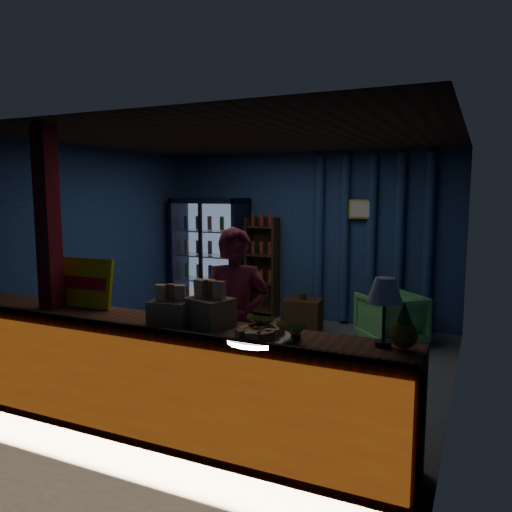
{
  "coord_description": "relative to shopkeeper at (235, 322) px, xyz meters",
  "views": [
    {
      "loc": [
        2.51,
        -5.17,
        2.0
      ],
      "look_at": [
        0.22,
        -0.2,
        1.3
      ],
      "focal_mm": 35.0,
      "sensor_mm": 36.0,
      "label": 1
    }
  ],
  "objects": [
    {
      "name": "shopkeeper",
      "position": [
        0.0,
        0.0,
        0.0
      ],
      "size": [
        0.72,
        0.59,
        1.7
      ],
      "primitive_type": "imported",
      "rotation": [
        0.0,
        0.0,
        0.35
      ],
      "color": "maroon",
      "rests_on": "ground"
    },
    {
      "name": "pastry_tray",
      "position": [
        0.55,
        -0.7,
        0.13
      ],
      "size": [
        0.51,
        0.51,
        0.08
      ],
      "color": "silver",
      "rests_on": "counter"
    },
    {
      "name": "snack_box_left",
      "position": [
        -0.25,
        -0.63,
        0.22
      ],
      "size": [
        0.34,
        0.3,
        0.32
      ],
      "color": "#AF7E54",
      "rests_on": "counter"
    },
    {
      "name": "snack_box_centre",
      "position": [
        0.03,
        -0.52,
        0.23
      ],
      "size": [
        0.41,
        0.37,
        0.36
      ],
      "color": "#AF7E54",
      "rests_on": "counter"
    },
    {
      "name": "framed_picture",
      "position": [
        0.33,
        3.4,
        0.9
      ],
      "size": [
        0.36,
        0.04,
        0.28
      ],
      "color": "gold",
      "rests_on": "room_walls"
    },
    {
      "name": "banana_bunches",
      "position": [
        0.65,
        -0.58,
        0.19
      ],
      "size": [
        0.52,
        0.31,
        0.17
      ],
      "color": "gold",
      "rests_on": "counter"
    },
    {
      "name": "pineapple",
      "position": [
        1.53,
        -0.51,
        0.24
      ],
      "size": [
        0.19,
        0.19,
        0.32
      ],
      "color": "olive",
      "rests_on": "counter"
    },
    {
      "name": "yellow_sign",
      "position": [
        -1.31,
        -0.44,
        0.33
      ],
      "size": [
        0.57,
        0.13,
        0.45
      ],
      "color": "#D8CB0B",
      "rests_on": "counter"
    },
    {
      "name": "beverage_cooler",
      "position": [
        -2.07,
        3.22,
        0.09
      ],
      "size": [
        1.2,
        0.62,
        1.9
      ],
      "color": "black",
      "rests_on": "ground"
    },
    {
      "name": "ground",
      "position": [
        -0.52,
        1.3,
        -0.85
      ],
      "size": [
        4.6,
        4.6,
        0.0
      ],
      "primitive_type": "plane",
      "color": "#515154",
      "rests_on": "ground"
    },
    {
      "name": "curtain_folds",
      "position": [
        0.48,
        3.44,
        0.45
      ],
      "size": [
        1.74,
        0.14,
        2.5
      ],
      "color": "navy",
      "rests_on": "room_walls"
    },
    {
      "name": "counter",
      "position": [
        -0.52,
        -0.6,
        -0.37
      ],
      "size": [
        4.4,
        0.57,
        0.99
      ],
      "color": "brown",
      "rests_on": "ground"
    },
    {
      "name": "green_chair",
      "position": [
        0.92,
        2.71,
        -0.51
      ],
      "size": [
        1.04,
        1.04,
        0.68
      ],
      "primitive_type": "imported",
      "rotation": [
        0.0,
        0.0,
        3.88
      ],
      "color": "#56AC56",
      "rests_on": "ground"
    },
    {
      "name": "side_table",
      "position": [
        -0.32,
        2.72,
        -0.6
      ],
      "size": [
        0.57,
        0.44,
        0.58
      ],
      "color": "#3C2813",
      "rests_on": "ground"
    },
    {
      "name": "bottle_shelf",
      "position": [
        -1.22,
        3.36,
        -0.05
      ],
      "size": [
        0.5,
        0.28,
        1.6
      ],
      "color": "#3C2813",
      "rests_on": "ground"
    },
    {
      "name": "support_post",
      "position": [
        -1.57,
        -0.6,
        0.45
      ],
      "size": [
        0.16,
        0.16,
        2.6
      ],
      "primitive_type": "cube",
      "color": "maroon",
      "rests_on": "ground"
    },
    {
      "name": "room_walls",
      "position": [
        -0.52,
        1.3,
        0.72
      ],
      "size": [
        4.6,
        4.6,
        4.6
      ],
      "color": "navy",
      "rests_on": "ground"
    },
    {
      "name": "table_lamp",
      "position": [
        1.39,
        -0.5,
        0.48
      ],
      "size": [
        0.24,
        0.24,
        0.48
      ],
      "color": "black",
      "rests_on": "counter"
    }
  ]
}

